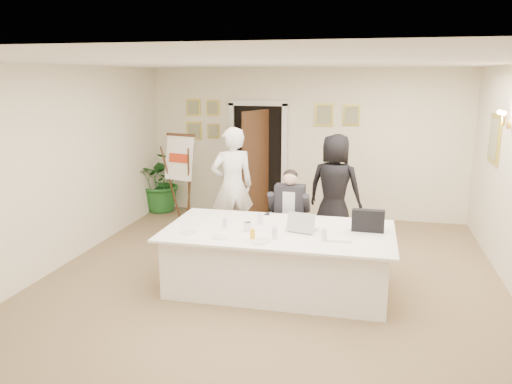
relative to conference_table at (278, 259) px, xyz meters
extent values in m
plane|color=olive|center=(-0.14, 0.01, -0.39)|extent=(7.00, 7.00, 0.00)
cube|color=white|center=(-0.14, 0.01, 2.41)|extent=(6.00, 7.00, 0.02)
cube|color=silver|center=(-0.14, 3.51, 1.01)|extent=(6.00, 0.10, 2.80)
cube|color=silver|center=(-0.14, -3.49, 1.01)|extent=(6.00, 0.10, 2.80)
cube|color=silver|center=(-3.14, 0.01, 1.01)|extent=(0.10, 7.00, 2.80)
cube|color=black|center=(-1.04, 3.48, 0.66)|extent=(0.92, 0.06, 2.10)
cube|color=white|center=(-1.56, 3.45, 0.66)|extent=(0.10, 0.06, 2.20)
cube|color=white|center=(-0.52, 3.45, 0.66)|extent=(0.10, 0.06, 2.20)
cube|color=#351F11|center=(-0.99, 3.06, 0.64)|extent=(0.33, 0.81, 2.02)
cube|color=white|center=(0.00, 0.00, -0.02)|extent=(2.65, 1.33, 0.75)
cube|color=white|center=(0.00, 0.00, 0.37)|extent=(2.83, 1.51, 0.03)
cube|color=white|center=(-2.23, 2.42, 0.83)|extent=(0.58, 0.30, 0.79)
imported|color=white|center=(-1.04, 1.61, 0.55)|extent=(0.82, 0.73, 1.88)
imported|color=black|center=(0.54, 2.01, 0.49)|extent=(0.97, 0.74, 1.77)
imported|color=#206124|center=(-2.94, 3.21, 0.22)|extent=(1.41, 1.35, 1.22)
cube|color=black|center=(1.08, 0.17, 0.52)|extent=(0.40, 0.12, 0.28)
cube|color=white|center=(0.77, -0.24, 0.40)|extent=(0.30, 0.21, 0.03)
cylinder|color=white|center=(-1.04, -0.38, 0.39)|extent=(0.22, 0.22, 0.01)
cylinder|color=white|center=(-0.61, -0.46, 0.39)|extent=(0.24, 0.24, 0.01)
cylinder|color=white|center=(-0.12, -0.51, 0.39)|extent=(0.26, 0.26, 0.01)
cylinder|color=silver|center=(-0.67, -0.07, 0.45)|extent=(0.08, 0.08, 0.14)
cylinder|color=silver|center=(0.02, -0.37, 0.45)|extent=(0.08, 0.08, 0.14)
cylinder|color=silver|center=(0.59, -0.30, 0.45)|extent=(0.07, 0.07, 0.14)
cylinder|color=silver|center=(-0.27, 0.18, 0.45)|extent=(0.07, 0.07, 0.14)
cylinder|color=yellow|center=(-0.23, -0.46, 0.45)|extent=(0.07, 0.07, 0.13)
cylinder|color=silver|center=(-0.37, -0.13, 0.44)|extent=(0.11, 0.11, 0.11)
camera|label=1|loc=(1.05, -5.86, 2.24)|focal=35.00mm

